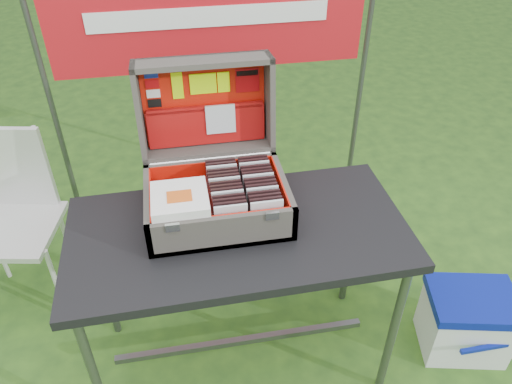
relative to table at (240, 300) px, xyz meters
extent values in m
plane|color=#27491B|center=(0.03, -0.03, -0.41)|extent=(80.00, 80.00, 0.00)
cube|color=black|center=(0.00, 0.00, 0.39)|extent=(1.32, 0.67, 0.04)
cylinder|color=#59595B|center=(-0.60, -0.27, -0.02)|extent=(0.04, 0.04, 0.78)
cylinder|color=#59595B|center=(0.60, -0.27, -0.02)|extent=(0.04, 0.04, 0.78)
cylinder|color=#59595B|center=(-0.60, 0.27, -0.02)|extent=(0.04, 0.04, 0.78)
cylinder|color=#59595B|center=(0.60, 0.27, -0.02)|extent=(0.04, 0.04, 0.78)
cube|color=#59595B|center=(0.00, 0.00, -0.29)|extent=(1.16, 0.03, 0.03)
cube|color=#47433D|center=(-0.07, 0.09, 0.42)|extent=(0.55, 0.39, 0.02)
cube|color=#47433D|center=(-0.07, -0.09, 0.48)|extent=(0.55, 0.02, 0.15)
cube|color=#47433D|center=(-0.07, 0.28, 0.48)|extent=(0.55, 0.02, 0.15)
cube|color=#47433D|center=(-0.33, 0.09, 0.48)|extent=(0.02, 0.39, 0.15)
cube|color=#47433D|center=(0.20, 0.09, 0.48)|extent=(0.02, 0.39, 0.15)
cube|color=red|center=(-0.07, 0.09, 0.43)|extent=(0.51, 0.35, 0.01)
cube|color=silver|center=(-0.24, -0.11, 0.55)|extent=(0.05, 0.01, 0.03)
cube|color=silver|center=(0.11, -0.11, 0.55)|extent=(0.05, 0.01, 0.03)
cylinder|color=silver|center=(-0.07, 0.29, 0.56)|extent=(0.49, 0.02, 0.02)
cube|color=#47433D|center=(-0.07, 0.44, 0.74)|extent=(0.55, 0.07, 0.39)
cube|color=#47433D|center=(-0.07, 0.40, 0.93)|extent=(0.55, 0.15, 0.04)
cube|color=#47433D|center=(-0.07, 0.36, 0.56)|extent=(0.55, 0.15, 0.04)
cube|color=#47433D|center=(-0.33, 0.38, 0.74)|extent=(0.02, 0.19, 0.41)
cube|color=#47433D|center=(0.20, 0.38, 0.74)|extent=(0.02, 0.19, 0.41)
cube|color=red|center=(-0.07, 0.43, 0.74)|extent=(0.50, 0.05, 0.34)
cube|color=red|center=(-0.07, -0.08, 0.49)|extent=(0.51, 0.01, 0.13)
cube|color=red|center=(-0.07, 0.26, 0.49)|extent=(0.51, 0.01, 0.13)
cube|color=red|center=(-0.32, 0.09, 0.49)|extent=(0.01, 0.35, 0.13)
cube|color=red|center=(0.18, 0.09, 0.49)|extent=(0.01, 0.35, 0.13)
cube|color=#9F0E0E|center=(-0.07, 0.40, 0.65)|extent=(0.49, 0.05, 0.16)
cube|color=#9F0E0E|center=(-0.07, 0.40, 0.73)|extent=(0.48, 0.02, 0.02)
cube|color=silver|center=(-0.01, 0.39, 0.68)|extent=(0.12, 0.02, 0.12)
cube|color=#1933B2|center=(-0.27, 0.44, 0.88)|extent=(0.05, 0.01, 0.03)
cube|color=#AA070B|center=(-0.27, 0.44, 0.84)|extent=(0.05, 0.01, 0.03)
cube|color=white|center=(-0.27, 0.43, 0.80)|extent=(0.05, 0.01, 0.03)
cube|color=black|center=(-0.27, 0.43, 0.76)|extent=(0.05, 0.01, 0.03)
cube|color=#BDF204|center=(-0.17, 0.44, 0.82)|extent=(0.04, 0.02, 0.11)
cube|color=#BDF204|center=(-0.07, 0.44, 0.82)|extent=(0.11, 0.01, 0.08)
cube|color=#BDF204|center=(0.02, 0.44, 0.82)|extent=(0.05, 0.01, 0.08)
cube|color=#AA070B|center=(0.12, 0.44, 0.82)|extent=(0.10, 0.01, 0.10)
cube|color=black|center=(0.12, 0.44, 0.85)|extent=(0.09, 0.01, 0.02)
cube|color=silver|center=(-0.03, -0.06, 0.51)|extent=(0.12, 0.01, 0.14)
cube|color=black|center=(-0.03, -0.04, 0.51)|extent=(0.12, 0.01, 0.14)
cube|color=black|center=(-0.03, -0.02, 0.51)|extent=(0.12, 0.01, 0.14)
cube|color=black|center=(-0.03, 0.01, 0.51)|extent=(0.12, 0.01, 0.14)
cube|color=silver|center=(-0.03, 0.03, 0.51)|extent=(0.12, 0.01, 0.14)
cube|color=black|center=(-0.03, 0.05, 0.51)|extent=(0.12, 0.01, 0.14)
cube|color=black|center=(-0.03, 0.07, 0.51)|extent=(0.12, 0.01, 0.14)
cube|color=black|center=(-0.03, 0.09, 0.51)|extent=(0.12, 0.01, 0.14)
cube|color=silver|center=(-0.03, 0.11, 0.51)|extent=(0.12, 0.01, 0.14)
cube|color=black|center=(-0.03, 0.14, 0.51)|extent=(0.12, 0.01, 0.14)
cube|color=black|center=(-0.03, 0.16, 0.51)|extent=(0.12, 0.01, 0.14)
cube|color=black|center=(-0.03, 0.18, 0.51)|extent=(0.12, 0.01, 0.14)
cube|color=silver|center=(-0.03, 0.20, 0.51)|extent=(0.12, 0.01, 0.14)
cube|color=black|center=(-0.03, 0.22, 0.51)|extent=(0.12, 0.01, 0.14)
cube|color=black|center=(-0.03, 0.24, 0.51)|extent=(0.12, 0.01, 0.14)
cube|color=silver|center=(0.10, -0.06, 0.51)|extent=(0.12, 0.01, 0.14)
cube|color=black|center=(0.10, -0.04, 0.51)|extent=(0.12, 0.01, 0.14)
cube|color=black|center=(0.10, -0.02, 0.51)|extent=(0.12, 0.01, 0.14)
cube|color=black|center=(0.10, 0.01, 0.51)|extent=(0.12, 0.01, 0.14)
cube|color=silver|center=(0.10, 0.03, 0.51)|extent=(0.12, 0.01, 0.14)
cube|color=black|center=(0.10, 0.05, 0.51)|extent=(0.12, 0.01, 0.14)
cube|color=black|center=(0.10, 0.07, 0.51)|extent=(0.12, 0.01, 0.14)
cube|color=black|center=(0.10, 0.09, 0.51)|extent=(0.12, 0.01, 0.14)
cube|color=silver|center=(0.10, 0.11, 0.51)|extent=(0.12, 0.01, 0.14)
cube|color=black|center=(0.10, 0.14, 0.51)|extent=(0.12, 0.01, 0.14)
cube|color=black|center=(0.10, 0.16, 0.51)|extent=(0.12, 0.01, 0.14)
cube|color=black|center=(0.10, 0.18, 0.51)|extent=(0.12, 0.01, 0.14)
cube|color=silver|center=(0.10, 0.20, 0.51)|extent=(0.12, 0.01, 0.14)
cube|color=black|center=(0.10, 0.22, 0.51)|extent=(0.12, 0.01, 0.14)
cube|color=black|center=(0.10, 0.24, 0.51)|extent=(0.12, 0.01, 0.14)
cube|color=white|center=(-0.21, 0.02, 0.56)|extent=(0.21, 0.21, 0.00)
cube|color=white|center=(-0.21, 0.02, 0.56)|extent=(0.21, 0.21, 0.00)
cube|color=white|center=(-0.21, 0.02, 0.57)|extent=(0.21, 0.21, 0.00)
cube|color=white|center=(-0.21, 0.02, 0.57)|extent=(0.21, 0.21, 0.00)
cube|color=white|center=(-0.21, 0.02, 0.58)|extent=(0.21, 0.21, 0.00)
cube|color=white|center=(-0.21, 0.02, 0.58)|extent=(0.21, 0.21, 0.00)
cube|color=white|center=(-0.21, 0.02, 0.59)|extent=(0.21, 0.21, 0.00)
cube|color=#D85919|center=(-0.21, 0.01, 0.59)|extent=(0.09, 0.07, 0.00)
cube|color=white|center=(1.06, -0.13, -0.26)|extent=(0.43, 0.36, 0.30)
cube|color=#09198C|center=(1.06, -0.13, -0.09)|extent=(0.45, 0.38, 0.05)
cube|color=#09198C|center=(1.06, -0.28, -0.22)|extent=(0.23, 0.02, 0.02)
cube|color=silver|center=(-1.04, 0.58, 0.07)|extent=(0.50, 0.50, 0.03)
cube|color=silver|center=(-1.04, 0.78, 0.30)|extent=(0.42, 0.11, 0.45)
cylinder|color=silver|center=(-0.86, 0.40, -0.17)|extent=(0.02, 0.02, 0.48)
cylinder|color=silver|center=(-0.86, 0.76, -0.17)|extent=(0.02, 0.02, 0.48)
cylinder|color=silver|center=(-0.86, 0.78, 0.29)|extent=(0.02, 0.02, 0.45)
cube|color=#866042|center=(0.68, 0.47, -0.22)|extent=(0.37, 0.16, 0.39)
cylinder|color=#59595B|center=(-0.82, 1.07, 0.44)|extent=(0.03, 0.03, 1.70)
cylinder|color=#59595B|center=(0.88, 1.07, 0.44)|extent=(0.03, 0.03, 1.70)
cube|color=#B5121A|center=(0.03, 1.06, 0.89)|extent=(1.60, 0.02, 0.55)
cube|color=white|center=(0.03, 1.05, 0.89)|extent=(1.20, 0.00, 0.10)
camera|label=1|loc=(-0.19, -1.43, 1.69)|focal=35.00mm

